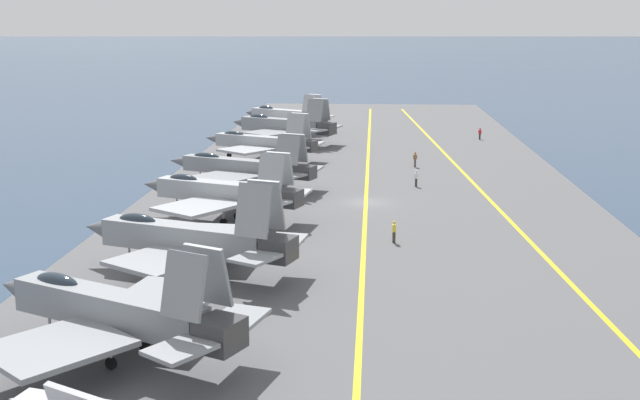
{
  "coord_description": "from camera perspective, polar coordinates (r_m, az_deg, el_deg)",
  "views": [
    {
      "loc": [
        -73.42,
        -0.57,
        16.87
      ],
      "look_at": [
        -10.55,
        3.61,
        2.9
      ],
      "focal_mm": 45.0,
      "sensor_mm": 36.0,
      "label": 1
    }
  ],
  "objects": [
    {
      "name": "crew_yellow_vest",
      "position": [
        61.42,
        5.29,
        -2.19
      ],
      "size": [
        0.39,
        0.27,
        1.73
      ],
      "color": "#383328",
      "rests_on": "carrier_deck"
    },
    {
      "name": "crew_brown_vest",
      "position": [
        94.0,
        6.78,
        2.93
      ],
      "size": [
        0.45,
        0.46,
        1.78
      ],
      "color": "#4C473D",
      "rests_on": "carrier_deck"
    },
    {
      "name": "crew_white_vest",
      "position": [
        82.74,
        6.86,
        1.6
      ],
      "size": [
        0.45,
        0.45,
        1.73
      ],
      "color": "#383328",
      "rests_on": "carrier_deck"
    },
    {
      "name": "parked_jet_fifth",
      "position": [
        81.47,
        -5.52,
        2.35
      ],
      "size": [
        14.06,
        16.85,
        5.86
      ],
      "color": "gray",
      "rests_on": "carrier_deck"
    },
    {
      "name": "parked_jet_eighth",
      "position": [
        125.06,
        -2.49,
        6.01
      ],
      "size": [
        12.75,
        15.0,
        5.88
      ],
      "color": "#A8AAAF",
      "rests_on": "carrier_deck"
    },
    {
      "name": "deck_stripe_centerline",
      "position": [
        75.25,
        3.28,
        -0.16
      ],
      "size": [
        167.36,
        0.36,
        0.01
      ],
      "primitive_type": "cube",
      "color": "yellow",
      "rests_on": "carrier_deck"
    },
    {
      "name": "ground_plane",
      "position": [
        75.34,
        3.28,
        -0.46
      ],
      "size": [
        2000.0,
        2000.0,
        0.0
      ],
      "primitive_type": "plane",
      "color": "#2D425B"
    },
    {
      "name": "carrier_deck",
      "position": [
        75.29,
        3.28,
        -0.31
      ],
      "size": [
        185.95,
        43.17,
        0.4
      ],
      "primitive_type": "cube",
      "color": "#565659",
      "rests_on": "ground"
    },
    {
      "name": "parked_jet_second",
      "position": [
        41.5,
        -14.44,
        -7.59
      ],
      "size": [
        14.07,
        15.59,
        6.4
      ],
      "color": "gray",
      "rests_on": "carrier_deck"
    },
    {
      "name": "parked_jet_seventh",
      "position": [
        111.72,
        -2.63,
        5.31
      ],
      "size": [
        13.7,
        16.35,
        6.47
      ],
      "color": "gray",
      "rests_on": "carrier_deck"
    },
    {
      "name": "parked_jet_sixth",
      "position": [
        97.87,
        -4.18,
        4.11
      ],
      "size": [
        12.46,
        15.59,
        6.05
      ],
      "color": "#9EA3A8",
      "rests_on": "carrier_deck"
    },
    {
      "name": "parked_jet_third",
      "position": [
        53.74,
        -9.37,
        -2.7
      ],
      "size": [
        12.85,
        16.05,
        6.76
      ],
      "color": "gray",
      "rests_on": "carrier_deck"
    },
    {
      "name": "crew_red_vest",
      "position": [
        118.01,
        11.3,
        4.69
      ],
      "size": [
        0.46,
        0.41,
        1.69
      ],
      "color": "#232328",
      "rests_on": "carrier_deck"
    },
    {
      "name": "parked_jet_fourth",
      "position": [
        67.79,
        -6.97,
        0.56
      ],
      "size": [
        14.08,
        15.3,
        6.21
      ],
      "color": "#9EA3A8",
      "rests_on": "carrier_deck"
    },
    {
      "name": "deck_stripe_foul_line",
      "position": [
        76.09,
        12.26,
        -0.29
      ],
      "size": [
        166.99,
        11.86,
        0.01
      ],
      "primitive_type": "cube",
      "rotation": [
        0.0,
        0.0,
        0.07
      ],
      "color": "yellow",
      "rests_on": "carrier_deck"
    }
  ]
}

